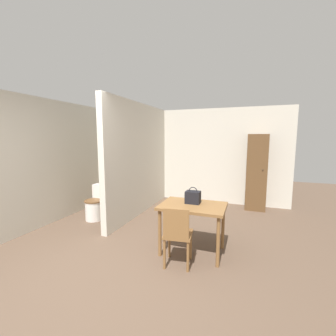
{
  "coord_description": "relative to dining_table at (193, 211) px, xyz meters",
  "views": [
    {
      "loc": [
        1.63,
        -2.03,
        1.73
      ],
      "look_at": [
        0.23,
        1.81,
        1.18
      ],
      "focal_mm": 24.0,
      "sensor_mm": 36.0,
      "label": 1
    }
  ],
  "objects": [
    {
      "name": "ground_plane",
      "position": [
        -0.86,
        -1.15,
        -0.64
      ],
      "size": [
        16.0,
        16.0,
        0.0
      ],
      "primitive_type": "plane",
      "color": "brown"
    },
    {
      "name": "wall_back",
      "position": [
        -0.86,
        2.9,
        0.61
      ],
      "size": [
        5.27,
        0.12,
        2.5
      ],
      "color": "beige",
      "rests_on": "ground_plane"
    },
    {
      "name": "wall_left",
      "position": [
        -3.06,
        0.85,
        0.61
      ],
      "size": [
        0.12,
        4.98,
        2.5
      ],
      "color": "beige",
      "rests_on": "ground_plane"
    },
    {
      "name": "partition_wall",
      "position": [
        -1.6,
        1.41,
        0.61
      ],
      "size": [
        0.12,
        2.85,
        2.5
      ],
      "color": "beige",
      "rests_on": "ground_plane"
    },
    {
      "name": "dining_table",
      "position": [
        0.0,
        0.0,
        0.0
      ],
      "size": [
        0.96,
        0.67,
        0.74
      ],
      "color": "brown",
      "rests_on": "ground_plane"
    },
    {
      "name": "wooden_chair",
      "position": [
        -0.09,
        -0.45,
        -0.18
      ],
      "size": [
        0.42,
        0.42,
        0.84
      ],
      "rotation": [
        0.0,
        0.0,
        0.14
      ],
      "color": "brown",
      "rests_on": "ground_plane"
    },
    {
      "name": "toilet",
      "position": [
        -2.3,
        0.68,
        -0.35
      ],
      "size": [
        0.39,
        0.54,
        0.72
      ],
      "color": "white",
      "rests_on": "ground_plane"
    },
    {
      "name": "handbag",
      "position": [
        -0.02,
        0.08,
        0.2
      ],
      "size": [
        0.22,
        0.16,
        0.25
      ],
      "color": "black",
      "rests_on": "dining_table"
    },
    {
      "name": "wooden_cabinet",
      "position": [
        0.93,
        2.59,
        0.27
      ],
      "size": [
        0.47,
        0.48,
        1.82
      ],
      "color": "brown",
      "rests_on": "ground_plane"
    }
  ]
}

